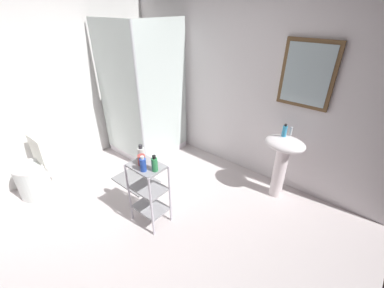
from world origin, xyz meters
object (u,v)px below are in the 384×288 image
(pedestal_sink, at_px, (283,156))
(body_wash_bottle_green, at_px, (155,164))
(bath_mat, at_px, (136,180))
(storage_cart, at_px, (149,189))
(shampoo_bottle_blue, at_px, (143,164))
(shower_stall, at_px, (146,126))
(lotion_bottle_white, at_px, (141,154))
(rinse_cup, at_px, (142,160))
(hand_soap_bottle, at_px, (285,131))
(toilet, at_px, (36,172))

(pedestal_sink, bearing_deg, body_wash_bottle_green, -119.99)
(body_wash_bottle_green, relative_size, bath_mat, 0.28)
(storage_cart, distance_m, shampoo_bottle_blue, 0.39)
(shower_stall, distance_m, pedestal_sink, 2.09)
(shower_stall, xyz_separation_m, pedestal_sink, (2.06, 0.33, 0.12))
(pedestal_sink, height_order, lotion_bottle_white, lotion_bottle_white)
(rinse_cup, bearing_deg, body_wash_bottle_green, 4.01)
(body_wash_bottle_green, bearing_deg, hand_soap_bottle, 62.29)
(storage_cart, bearing_deg, rinse_cup, -159.18)
(hand_soap_bottle, xyz_separation_m, rinse_cup, (-0.89, -1.37, -0.08))
(shower_stall, relative_size, storage_cart, 2.70)
(shower_stall, distance_m, storage_cart, 1.52)
(toilet, bearing_deg, lotion_bottle_white, 25.15)
(pedestal_sink, bearing_deg, shampoo_bottle_blue, -121.35)
(storage_cart, relative_size, body_wash_bottle_green, 4.35)
(storage_cart, height_order, hand_soap_bottle, hand_soap_bottle)
(shower_stall, height_order, body_wash_bottle_green, shower_stall)
(toilet, relative_size, hand_soap_bottle, 4.99)
(toilet, distance_m, hand_soap_bottle, 3.06)
(storage_cart, relative_size, bath_mat, 1.23)
(pedestal_sink, relative_size, bath_mat, 1.35)
(pedestal_sink, xyz_separation_m, shampoo_bottle_blue, (-0.84, -1.38, 0.23))
(hand_soap_bottle, height_order, body_wash_bottle_green, hand_soap_bottle)
(shampoo_bottle_blue, height_order, rinse_cup, shampoo_bottle_blue)
(storage_cart, distance_m, hand_soap_bottle, 1.65)
(storage_cart, bearing_deg, bath_mat, 154.27)
(toilet, relative_size, rinse_cup, 7.10)
(pedestal_sink, distance_m, lotion_bottle_white, 1.64)
(hand_soap_bottle, relative_size, bath_mat, 0.25)
(shampoo_bottle_blue, xyz_separation_m, lotion_bottle_white, (-0.16, 0.11, 0.00))
(body_wash_bottle_green, xyz_separation_m, lotion_bottle_white, (-0.25, 0.04, 0.00))
(pedestal_sink, bearing_deg, rinse_cup, -125.20)
(shower_stall, height_order, toilet, shower_stall)
(pedestal_sink, distance_m, hand_soap_bottle, 0.31)
(shampoo_bottle_blue, xyz_separation_m, rinse_cup, (-0.09, 0.06, -0.02))
(lotion_bottle_white, relative_size, bath_mat, 0.29)
(shampoo_bottle_blue, bearing_deg, shower_stall, 139.12)
(shower_stall, relative_size, bath_mat, 3.33)
(toilet, xyz_separation_m, hand_soap_bottle, (2.30, 1.94, 0.56))
(toilet, height_order, lotion_bottle_white, lotion_bottle_white)
(pedestal_sink, relative_size, storage_cart, 1.09)
(shampoo_bottle_blue, bearing_deg, rinse_cup, 147.55)
(lotion_bottle_white, relative_size, rinse_cup, 1.62)
(shower_stall, height_order, rinse_cup, shower_stall)
(shower_stall, xyz_separation_m, bath_mat, (0.47, -0.64, -0.45))
(storage_cart, height_order, shampoo_bottle_blue, shampoo_bottle_blue)
(lotion_bottle_white, bearing_deg, rinse_cup, -39.17)
(storage_cart, xyz_separation_m, shampoo_bottle_blue, (0.05, -0.07, 0.38))
(hand_soap_bottle, xyz_separation_m, shampoo_bottle_blue, (-0.80, -1.42, -0.07))
(toilet, height_order, bath_mat, toilet)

